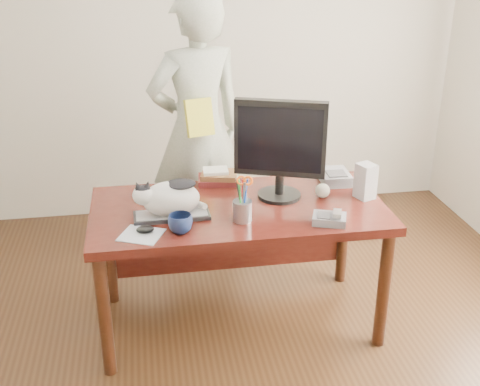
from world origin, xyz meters
name	(u,v)px	position (x,y,z in m)	size (l,w,h in m)	color
room	(262,135)	(0.00, 0.00, 1.35)	(4.50, 4.50, 4.50)	black
desk	(236,224)	(0.00, 0.68, 0.60)	(1.60, 0.80, 0.75)	black
keyboard	(172,215)	(-0.37, 0.52, 0.76)	(0.40, 0.16, 0.02)	black
cat	(169,197)	(-0.38, 0.52, 0.87)	(0.39, 0.21, 0.22)	silver
monitor	(280,144)	(0.24, 0.67, 1.07)	(0.49, 0.31, 0.56)	black
pen_cup	(242,208)	(-0.01, 0.42, 0.82)	(0.12, 0.12, 0.25)	#929297
mousepad	(141,235)	(-0.53, 0.34, 0.75)	(0.25, 0.24, 0.00)	silver
mouse	(145,229)	(-0.51, 0.36, 0.77)	(0.10, 0.09, 0.04)	black
coffee_mug	(180,224)	(-0.33, 0.34, 0.80)	(0.12, 0.12, 0.10)	black
phone	(330,218)	(0.43, 0.32, 0.78)	(0.20, 0.17, 0.08)	slate
speaker	(366,181)	(0.72, 0.60, 0.85)	(0.12, 0.12, 0.20)	#B0B0B3
baseball	(323,191)	(0.49, 0.64, 0.79)	(0.08, 0.08, 0.08)	beige
book_stack	(218,177)	(-0.07, 0.95, 0.79)	(0.25, 0.20, 0.09)	#441212
calculator	(334,177)	(0.62, 0.85, 0.78)	(0.18, 0.23, 0.07)	slate
person	(197,130)	(-0.13, 1.48, 0.91)	(0.67, 0.44, 1.83)	beige
held_book	(199,117)	(-0.13, 1.31, 1.05)	(0.19, 0.14, 0.24)	gold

